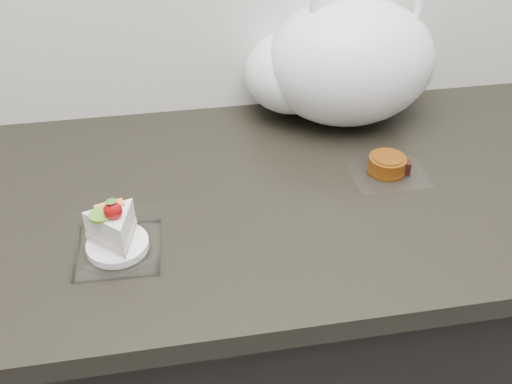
# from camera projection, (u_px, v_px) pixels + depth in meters

# --- Properties ---
(counter) EXTENTS (2.04, 0.64, 0.90)m
(counter) POSITION_uv_depth(u_px,v_px,m) (263.00, 347.00, 1.29)
(counter) COLOR black
(counter) RESTS_ON ground
(cake_tray) EXTENTS (0.14, 0.14, 0.10)m
(cake_tray) POSITION_uv_depth(u_px,v_px,m) (116.00, 237.00, 0.87)
(cake_tray) COLOR white
(cake_tray) RESTS_ON counter
(mooncake_wrap) EXTENTS (0.14, 0.13, 0.03)m
(mooncake_wrap) POSITION_uv_depth(u_px,v_px,m) (388.00, 166.00, 1.05)
(mooncake_wrap) COLOR white
(mooncake_wrap) RESTS_ON counter
(plastic_bag) EXTENTS (0.39, 0.28, 0.32)m
(plastic_bag) POSITION_uv_depth(u_px,v_px,m) (339.00, 63.00, 1.14)
(plastic_bag) COLOR white
(plastic_bag) RESTS_ON counter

